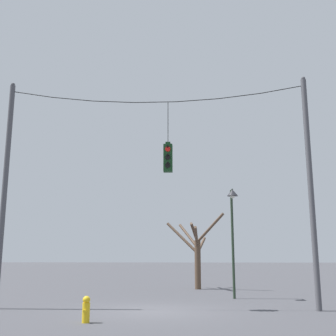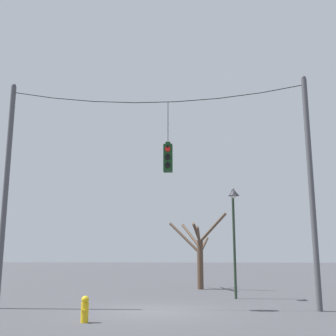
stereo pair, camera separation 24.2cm
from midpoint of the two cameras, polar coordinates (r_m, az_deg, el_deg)
ground_plane at (r=15.63m, az=-1.56°, el=-18.79°), size 200.00×200.00×0.00m
utility_pole_left at (r=17.53m, az=-20.76°, el=-2.84°), size 0.21×0.21×8.82m
utility_pole_right at (r=16.54m, az=19.24°, el=-2.45°), size 0.21×0.21×8.82m
span_wire at (r=16.97m, az=-1.31°, el=9.51°), size 11.68×0.03×0.60m
traffic_light_near_left_pole at (r=16.20m, az=0.43°, el=1.43°), size 0.34×0.58×2.82m
street_lamp at (r=19.76m, az=9.27°, el=-6.25°), size 0.51×0.87×4.95m
bare_tree at (r=25.25m, az=4.47°, el=-11.10°), size 3.49×3.36×4.33m
fire_hydrant at (r=13.17m, az=-10.66°, el=-18.26°), size 0.22×0.30×0.75m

